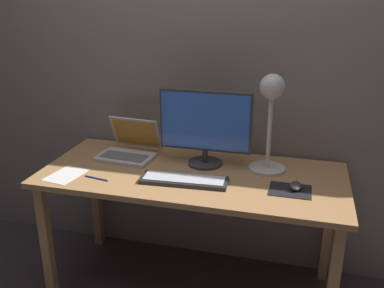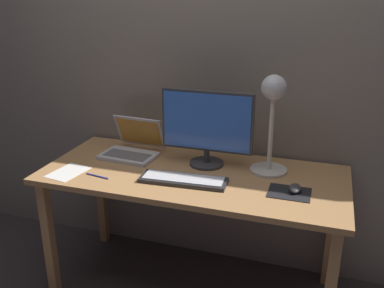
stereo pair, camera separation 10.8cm
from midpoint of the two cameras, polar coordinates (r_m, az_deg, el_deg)
ground_plane at (r=2.64m, az=1.34°, el=-18.67°), size 4.80×4.80×0.00m
back_wall at (r=2.47m, az=4.31°, el=11.78°), size 4.80×0.06×2.60m
desk at (r=2.29m, az=1.47°, el=-5.68°), size 1.60×0.70×0.74m
monitor at (r=2.28m, az=3.38°, el=2.51°), size 0.50×0.19×0.42m
keyboard_main at (r=2.14m, az=0.29°, el=-4.83°), size 0.45×0.17×0.03m
laptop at (r=2.50m, az=-6.58°, el=-0.03°), size 0.34×0.31×0.21m
desk_lamp at (r=2.20m, az=12.16°, el=4.78°), size 0.20×0.20×0.52m
mousepad at (r=2.10m, az=14.39°, el=-6.36°), size 0.20×0.16×0.00m
mouse at (r=2.11m, az=15.09°, el=-5.77°), size 0.06×0.10×0.03m
paper_sheet_near_mouse at (r=2.34m, az=-15.05°, el=-3.69°), size 0.18×0.23×0.00m
pen at (r=2.25m, az=-11.26°, el=-4.26°), size 0.14×0.03×0.01m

